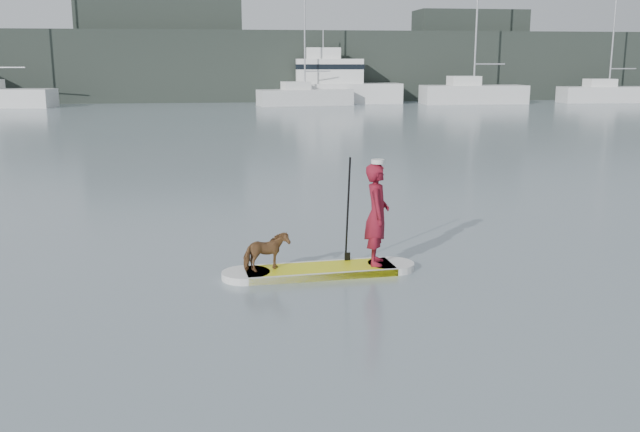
{
  "coord_description": "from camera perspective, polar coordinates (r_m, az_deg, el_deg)",
  "views": [
    {
      "loc": [
        -5.04,
        -11.43,
        3.52
      ],
      "look_at": [
        -3.46,
        -0.03,
        1.0
      ],
      "focal_mm": 40.0,
      "sensor_mm": 36.0,
      "label": 1
    }
  ],
  "objects": [
    {
      "name": "sailboat_f",
      "position": [
        66.11,
        22.02,
        9.15
      ],
      "size": [
        8.35,
        2.79,
        12.36
      ],
      "rotation": [
        0.0,
        0.0,
        -0.04
      ],
      "color": "silver",
      "rests_on": "ground"
    },
    {
      "name": "paddler",
      "position": [
        12.03,
        4.57,
        0.13
      ],
      "size": [
        0.53,
        0.7,
        1.72
      ],
      "primitive_type": "imported",
      "rotation": [
        0.0,
        0.0,
        1.37
      ],
      "color": "maroon",
      "rests_on": "paddleboard"
    },
    {
      "name": "shore_building_east",
      "position": [
        69.37,
        11.79,
        12.51
      ],
      "size": [
        10.0,
        4.0,
        8.0
      ],
      "primitive_type": "cube",
      "color": "#202823",
      "rests_on": "ground"
    },
    {
      "name": "sailboat_d",
      "position": [
        57.35,
        -1.27,
        9.63
      ],
      "size": [
        7.73,
        3.52,
        10.98
      ],
      "rotation": [
        0.0,
        0.0,
        0.17
      ],
      "color": "silver",
      "rests_on": "ground"
    },
    {
      "name": "paddleboard",
      "position": [
        12.01,
        -0.0,
        -4.38
      ],
      "size": [
        3.29,
        1.0,
        0.12
      ],
      "rotation": [
        0.0,
        0.0,
        0.08
      ],
      "color": "yellow",
      "rests_on": "ground"
    },
    {
      "name": "paddle",
      "position": [
        12.23,
        2.23,
        -0.51
      ],
      "size": [
        0.1,
        0.3,
        2.0
      ],
      "rotation": [
        0.0,
        0.0,
        0.08
      ],
      "color": "black",
      "rests_on": "ground"
    },
    {
      "name": "sailboat_e",
      "position": [
        60.87,
        12.11,
        9.62
      ],
      "size": [
        8.59,
        2.91,
        12.39
      ],
      "rotation": [
        0.0,
        0.0,
        -0.02
      ],
      "color": "silver",
      "rests_on": "ground"
    },
    {
      "name": "dog",
      "position": [
        11.76,
        -4.32,
        -2.88
      ],
      "size": [
        0.82,
        0.59,
        0.63
      ],
      "primitive_type": "imported",
      "rotation": [
        0.0,
        0.0,
        1.95
      ],
      "color": "brown",
      "rests_on": "paddleboard"
    },
    {
      "name": "shore_building_west",
      "position": [
        65.62,
        -12.55,
        12.94
      ],
      "size": [
        14.0,
        4.0,
        9.0
      ],
      "primitive_type": "cube",
      "color": "#202823",
      "rests_on": "ground"
    },
    {
      "name": "motor_yacht_a",
      "position": [
        60.23,
        1.26,
        10.61
      ],
      "size": [
        10.16,
        3.83,
        5.97
      ],
      "rotation": [
        0.0,
        0.0,
        -0.08
      ],
      "color": "silver",
      "rests_on": "ground"
    },
    {
      "name": "ground",
      "position": [
        12.98,
        15.33,
        -3.83
      ],
      "size": [
        140.0,
        140.0,
        0.0
      ],
      "primitive_type": "plane",
      "color": "slate",
      "rests_on": "ground"
    },
    {
      "name": "white_cap",
      "position": [
        11.87,
        4.65,
        4.37
      ],
      "size": [
        0.22,
        0.22,
        0.07
      ],
      "primitive_type": "cylinder",
      "color": "silver",
      "rests_on": "paddler"
    },
    {
      "name": "shore_mass",
      "position": [
        64.63,
        -3.5,
        11.88
      ],
      "size": [
        90.0,
        6.0,
        6.0
      ],
      "primitive_type": "cube",
      "color": "#202823",
      "rests_on": "ground"
    }
  ]
}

